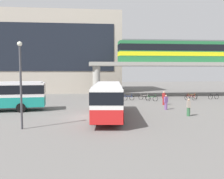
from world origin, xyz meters
name	(u,v)px	position (x,y,z in m)	size (l,w,h in m)	color
ground_plane	(87,103)	(0.00, 10.00, 0.00)	(120.00, 120.00, 0.00)	#605E5B
station_building	(43,54)	(-9.16, 30.06, 8.02)	(31.98, 12.54, 16.04)	#B2A899
elevated_platform	(181,67)	(16.47, 18.08, 5.04)	(32.18, 6.65, 5.82)	#9E9B93
train	(188,51)	(17.69, 18.08, 7.79)	(24.58, 2.96, 3.84)	#26723F
bus_main	(108,97)	(1.99, -0.47, 1.99)	(3.68, 11.25, 3.22)	red
bicycle_black	(214,97)	(19.70, 12.70, 0.36)	(1.79, 0.19, 1.04)	black
bicycle_green	(152,99)	(9.44, 11.35, 0.36)	(1.69, 0.71, 1.04)	black
bicycle_blue	(128,98)	(6.20, 12.57, 0.36)	(1.79, 0.22, 1.04)	black
bicycle_red	(191,98)	(15.61, 11.84, 0.36)	(1.65, 0.80, 1.04)	black
bicycle_silver	(144,97)	(8.78, 13.22, 0.36)	(1.71, 0.66, 1.04)	black
bicycle_brown	(192,96)	(16.65, 13.79, 0.36)	(1.78, 0.30, 1.04)	black
pedestrian_at_kerb	(164,99)	(9.95, 7.22, 0.83)	(0.46, 0.47, 1.76)	maroon
pedestrian_near_building	(189,108)	(9.93, -0.64, 0.82)	(0.32, 0.41, 1.74)	#33663F
pedestrian_waiting_near_stop	(166,103)	(9.00, 3.47, 0.79)	(0.46, 0.37, 1.69)	#724C8C
lamp_post	(21,78)	(-4.98, -4.51, 3.91)	(0.36, 0.36, 6.66)	#3F3F44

